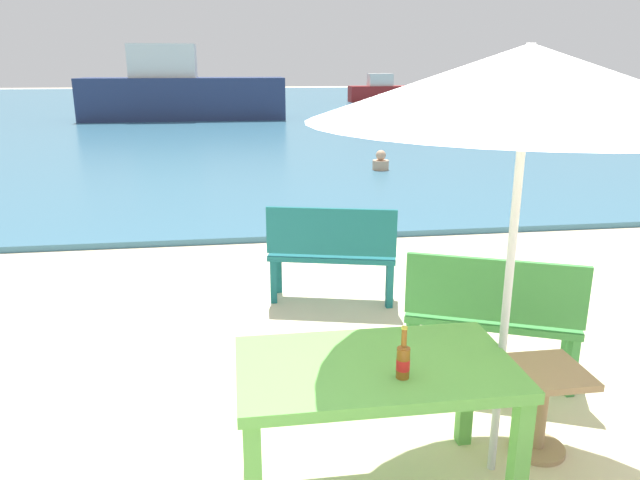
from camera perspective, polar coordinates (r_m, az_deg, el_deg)
sea_water at (r=32.49m, az=-6.82°, el=12.47°), size 120.00×50.00×0.08m
picnic_table_green at (r=3.15m, az=5.27°, el=-13.28°), size 1.40×0.80×0.76m
beer_bottle_amber at (r=2.93m, az=7.91°, el=-11.22°), size 0.07×0.07×0.26m
patio_umbrella at (r=3.06m, az=19.11°, el=13.86°), size 2.10×2.10×2.30m
side_table_wood at (r=3.81m, az=20.43°, el=-13.87°), size 0.44×0.44×0.54m
bench_teal_center at (r=5.63m, az=1.13°, el=-0.81°), size 1.25×0.65×0.95m
bench_green_left at (r=4.41m, az=16.03°, el=-6.48°), size 1.24×0.81×0.95m
swimmer_person at (r=12.66m, az=5.79°, el=7.37°), size 0.34×0.34×0.41m
boat_barge at (r=25.00m, az=-13.09°, el=13.48°), size 7.87×2.15×2.86m
boat_fishing_trawler at (r=36.26m, az=6.23°, el=13.85°), size 4.37×1.19×1.59m
boat_tanker at (r=47.53m, az=18.09°, el=14.09°), size 6.54×1.78×2.38m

